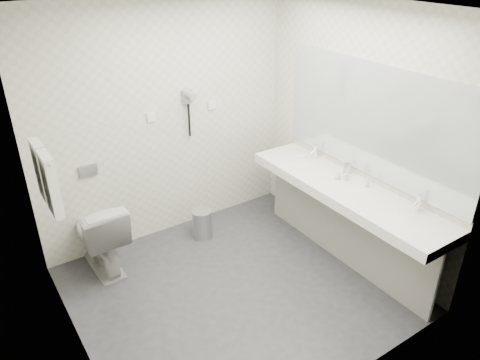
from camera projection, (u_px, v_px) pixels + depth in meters
floor at (236, 289)px, 4.32m from camera, size 2.80×2.80×0.00m
ceiling at (234, 8)px, 3.17m from camera, size 2.80×2.80×0.00m
wall_back at (166, 124)px, 4.70m from camera, size 2.80×0.00×2.80m
wall_front at (352, 248)px, 2.79m from camera, size 2.80×0.00×2.80m
wall_left at (59, 222)px, 3.05m from camera, size 0.00×2.60×2.60m
wall_right at (356, 134)px, 4.44m from camera, size 0.00×2.60×2.60m
vanity_counter at (346, 191)px, 4.36m from camera, size 0.55×2.20×0.10m
vanity_panel at (343, 228)px, 4.57m from camera, size 0.03×2.15×0.75m
vanity_post_near at (436, 284)px, 3.82m from camera, size 0.06×0.06×0.75m
vanity_post_far at (280, 186)px, 5.35m from camera, size 0.06×0.06×0.75m
mirror at (373, 121)px, 4.19m from camera, size 0.02×2.20×1.05m
basin_near at (402, 218)px, 3.87m from camera, size 0.40×0.31×0.05m
basin_far at (301, 163)px, 4.82m from camera, size 0.40×0.31×0.05m
faucet_near at (419, 203)px, 3.92m from camera, size 0.04×0.04×0.15m
faucet_far at (316, 151)px, 4.88m from camera, size 0.04×0.04×0.15m
soap_bottle_a at (346, 175)px, 4.43m from camera, size 0.05×0.05×0.10m
soap_bottle_b at (338, 175)px, 4.46m from camera, size 0.08×0.08×0.08m
soap_bottle_c at (367, 181)px, 4.31m from camera, size 0.05×0.05×0.11m
glass_left at (347, 169)px, 4.56m from camera, size 0.06×0.06×0.11m
toilet at (99, 235)px, 4.45m from camera, size 0.44×0.76×0.76m
flush_plate at (88, 171)px, 4.41m from camera, size 0.18×0.02×0.12m
pedal_bin at (202, 224)px, 5.03m from camera, size 0.29×0.29×0.31m
bin_lid at (202, 211)px, 4.96m from camera, size 0.22×0.22×0.02m
towel_rail at (39, 151)px, 3.35m from camera, size 0.02×0.62×0.02m
towel_near at (51, 185)px, 3.35m from camera, size 0.07×0.24×0.48m
towel_far at (42, 171)px, 3.56m from camera, size 0.07×0.24×0.48m
dryer_cradle at (187, 97)px, 4.69m from camera, size 0.10×0.04×0.14m
dryer_barrel at (190, 95)px, 4.62m from camera, size 0.08×0.14×0.08m
dryer_cord at (189, 120)px, 4.79m from camera, size 0.02×0.02×0.35m
switch_plate_a at (152, 117)px, 4.57m from camera, size 0.09×0.02×0.09m
switch_plate_b at (212, 105)px, 4.92m from camera, size 0.09×0.02×0.09m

